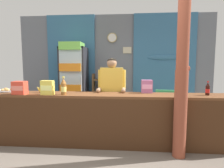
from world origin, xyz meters
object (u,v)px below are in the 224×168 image
object	(u,v)px
plastic_lawn_chair	(165,105)
banana_bunch	(44,90)
drink_fridge	(74,77)
soda_bottle_iced_tea	(64,87)
pastry_tray	(9,90)
snack_box_wafer	(147,86)
snack_box_instant_noodle	(47,88)
bottle_shelf_rack	(101,93)
timber_post	(182,74)
soda_bottle_cola	(208,89)
snack_box_crackers	(20,88)
stall_counter	(111,115)
shopkeeper	(112,87)

from	to	relation	value
plastic_lawn_chair	banana_bunch	world-z (taller)	banana_bunch
drink_fridge	soda_bottle_iced_tea	xyz separation A→B (m)	(0.37, -1.89, -0.05)
soda_bottle_iced_tea	pastry_tray	size ratio (longest dim) A/B	0.71
snack_box_wafer	snack_box_instant_noodle	world-z (taller)	snack_box_instant_noodle
plastic_lawn_chair	pastry_tray	size ratio (longest dim) A/B	1.95
bottle_shelf_rack	soda_bottle_iced_tea	world-z (taller)	soda_bottle_iced_tea
bottle_shelf_rack	plastic_lawn_chair	bearing A→B (deg)	-28.64
snack_box_wafer	banana_bunch	bearing A→B (deg)	-176.08
snack_box_instant_noodle	drink_fridge	bearing A→B (deg)	92.88
timber_post	banana_bunch	world-z (taller)	timber_post
snack_box_wafer	soda_bottle_iced_tea	bearing A→B (deg)	-166.63
soda_bottle_iced_tea	pastry_tray	distance (m)	1.24
soda_bottle_cola	snack_box_crackers	xyz separation A→B (m)	(-3.19, -0.16, 0.01)
snack_box_crackers	banana_bunch	bearing A→B (deg)	33.42
stall_counter	bottle_shelf_rack	distance (m)	2.07
pastry_tray	timber_post	bearing A→B (deg)	-9.99
shopkeeper	snack_box_crackers	bearing A→B (deg)	-160.38
soda_bottle_cola	snack_box_wafer	size ratio (longest dim) A/B	1.02
snack_box_instant_noodle	pastry_tray	bearing A→B (deg)	160.35
snack_box_crackers	pastry_tray	size ratio (longest dim) A/B	0.51
drink_fridge	soda_bottle_iced_tea	distance (m)	1.92
drink_fridge	pastry_tray	size ratio (longest dim) A/B	4.50
bottle_shelf_rack	snack_box_instant_noodle	distance (m)	2.20
stall_counter	snack_box_wafer	distance (m)	0.83
drink_fridge	banana_bunch	bearing A→B (deg)	-92.55
plastic_lawn_chair	snack_box_wafer	world-z (taller)	snack_box_wafer
timber_post	snack_box_instant_noodle	bearing A→B (deg)	174.35
timber_post	drink_fridge	xyz separation A→B (m)	(-2.25, 2.11, -0.19)
pastry_tray	drink_fridge	bearing A→B (deg)	62.28
snack_box_crackers	shopkeeper	bearing A→B (deg)	19.62
timber_post	pastry_tray	xyz separation A→B (m)	(-3.08, 0.54, -0.36)
plastic_lawn_chair	soda_bottle_cola	bearing A→B (deg)	-65.11
soda_bottle_iced_tea	snack_box_crackers	xyz separation A→B (m)	(-0.78, -0.01, -0.02)
shopkeeper	pastry_tray	distance (m)	1.99
soda_bottle_iced_tea	snack_box_wafer	size ratio (longest dim) A/B	1.34
snack_box_wafer	timber_post	bearing A→B (deg)	-51.66
snack_box_crackers	snack_box_instant_noodle	xyz separation A→B (m)	(0.50, -0.01, 0.01)
soda_bottle_cola	banana_bunch	bearing A→B (deg)	178.91
bottle_shelf_rack	soda_bottle_iced_tea	xyz separation A→B (m)	(-0.35, -2.06, 0.43)
soda_bottle_iced_tea	banana_bunch	bearing A→B (deg)	154.75
bottle_shelf_rack	soda_bottle_iced_tea	distance (m)	2.13
stall_counter	timber_post	distance (m)	1.31
bottle_shelf_rack	snack_box_wafer	world-z (taller)	bottle_shelf_rack
drink_fridge	plastic_lawn_chair	distance (m)	2.48
banana_bunch	drink_fridge	bearing A→B (deg)	87.45
snack_box_instant_noodle	plastic_lawn_chair	bearing A→B (deg)	28.58
snack_box_crackers	banana_bunch	distance (m)	0.40
plastic_lawn_chair	snack_box_instant_noodle	xyz separation A→B (m)	(-2.21, -1.21, 0.53)
bottle_shelf_rack	banana_bunch	distance (m)	2.04
snack_box_instant_noodle	timber_post	bearing A→B (deg)	-5.65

